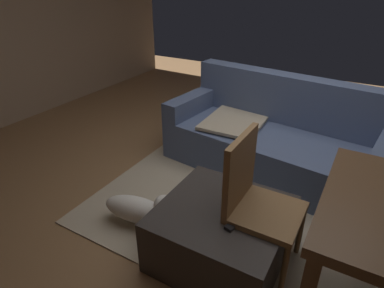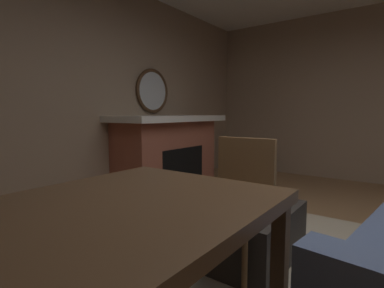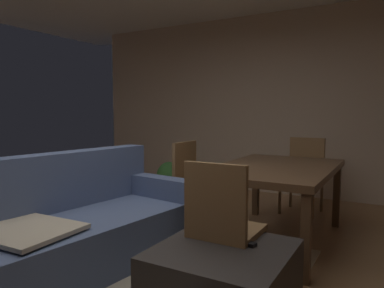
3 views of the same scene
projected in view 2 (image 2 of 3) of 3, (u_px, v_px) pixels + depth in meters
wall_back_fireplace_side at (75, 90)px, 3.41m from camera, size 7.34×0.12×2.75m
area_rug at (324, 282)px, 1.94m from camera, size 2.60×2.00×0.01m
fireplace at (168, 153)px, 4.23m from camera, size 1.81×0.76×1.07m
round_wall_mirror at (153, 91)px, 4.30m from camera, size 0.64×0.05×0.64m
ottoman_coffee_table at (237, 230)px, 2.29m from camera, size 0.83×0.81×0.41m
tv_remote at (219, 205)px, 2.22m from camera, size 0.08×0.17×0.02m
dining_table at (84, 234)px, 1.08m from camera, size 1.64×1.05×0.74m
dining_chair_west at (238, 197)px, 2.07m from camera, size 0.44×0.44×0.93m
small_dog at (267, 210)px, 2.86m from camera, size 0.60×0.29×0.29m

